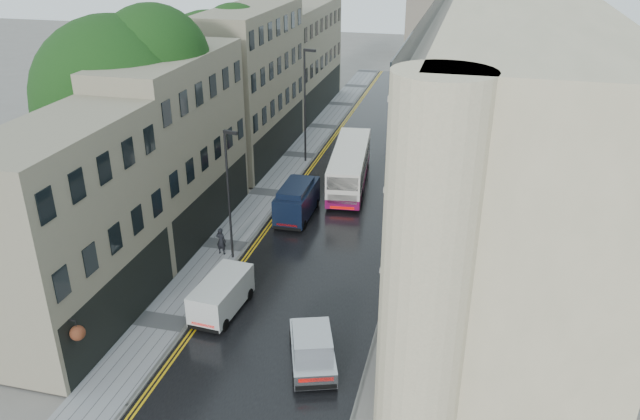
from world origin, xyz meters
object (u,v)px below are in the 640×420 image
at_px(tree_far, 211,86).
at_px(white_lorry, 395,132).
at_px(cream_bus, 330,181).
at_px(lamp_post_near, 229,197).
at_px(lamp_post_far, 305,107).
at_px(tree_near, 120,125).
at_px(pedestrian, 221,241).
at_px(silver_hatchback, 295,370).
at_px(navy_van, 276,209).
at_px(white_van, 193,308).

height_order(tree_far, white_lorry, tree_far).
height_order(cream_bus, lamp_post_near, lamp_post_near).
distance_m(tree_far, lamp_post_far, 7.54).
distance_m(tree_near, pedestrian, 9.30).
xyz_separation_m(silver_hatchback, lamp_post_far, (-6.73, 26.37, 3.84)).
bearing_deg(lamp_post_near, white_lorry, 85.13).
distance_m(tree_far, pedestrian, 17.14).
distance_m(white_lorry, pedestrian, 20.86).
height_order(silver_hatchback, navy_van, navy_van).
distance_m(tree_far, white_van, 23.76).
distance_m(tree_far, silver_hatchback, 29.03).
height_order(navy_van, lamp_post_far, lamp_post_far).
xyz_separation_m(tree_near, lamp_post_near, (7.63, -2.18, -2.95)).
bearing_deg(lamp_post_far, cream_bus, -49.79).
distance_m(silver_hatchback, pedestrian, 12.39).
height_order(silver_hatchback, lamp_post_far, lamp_post_far).
height_order(tree_near, silver_hatchback, tree_near).
bearing_deg(cream_bus, silver_hatchback, -87.30).
height_order(navy_van, lamp_post_near, lamp_post_near).
height_order(cream_bus, pedestrian, cream_bus).
xyz_separation_m(white_lorry, lamp_post_near, (-6.75, -19.66, 1.84)).
bearing_deg(lamp_post_near, tree_near, 178.17).
relative_size(navy_van, lamp_post_near, 0.63).
relative_size(lamp_post_near, lamp_post_far, 0.86).
distance_m(white_van, navy_van, 11.35).
bearing_deg(white_van, tree_near, 137.47).
bearing_deg(navy_van, lamp_post_near, -104.85).
bearing_deg(tree_near, pedestrian, -15.75).
xyz_separation_m(tree_far, silver_hatchback, (13.95, -24.87, -5.42)).
bearing_deg(tree_near, lamp_post_far, 62.58).
bearing_deg(white_van, cream_bus, 83.99).
bearing_deg(white_lorry, tree_far, -154.71).
distance_m(navy_van, lamp_post_near, 5.59).
bearing_deg(white_lorry, cream_bus, -100.18).
bearing_deg(lamp_post_far, white_lorry, 35.36).
relative_size(tree_far, white_lorry, 1.53).
distance_m(cream_bus, navy_van, 5.63).
bearing_deg(pedestrian, cream_bus, -108.25).
distance_m(silver_hatchback, lamp_post_far, 27.48).
distance_m(pedestrian, lamp_post_near, 3.14).
height_order(pedestrian, lamp_post_far, lamp_post_far).
bearing_deg(navy_van, tree_far, 128.87).
xyz_separation_m(cream_bus, pedestrian, (-4.37, -9.58, -0.47)).
bearing_deg(lamp_post_near, pedestrian, 176.73).
xyz_separation_m(cream_bus, lamp_post_near, (-3.59, -9.82, 2.56)).
bearing_deg(tree_far, pedestrian, -66.30).
bearing_deg(silver_hatchback, cream_bus, 79.90).
bearing_deg(lamp_post_near, cream_bus, 83.98).
bearing_deg(cream_bus, tree_near, -151.88).
height_order(navy_van, pedestrian, navy_van).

